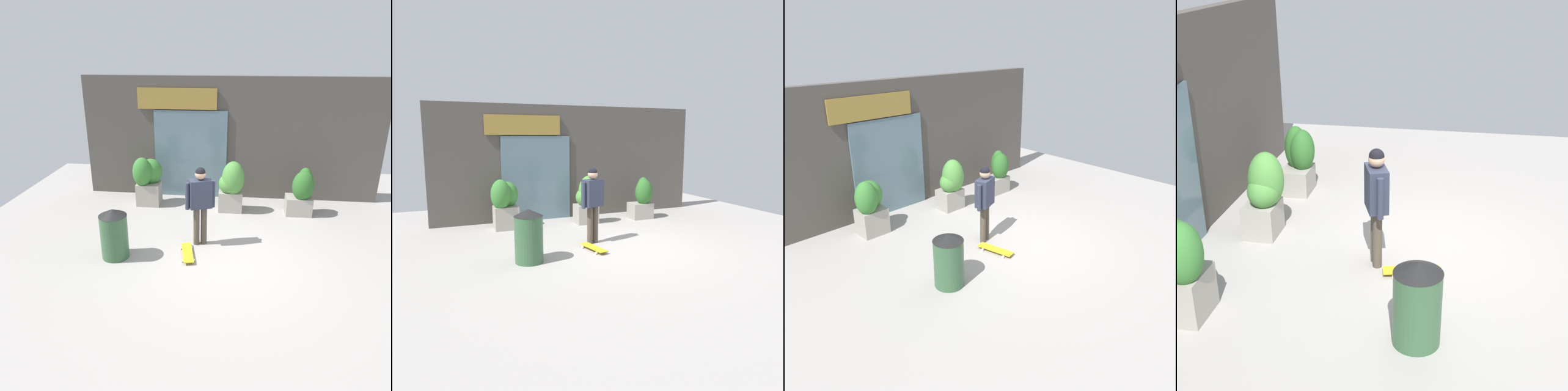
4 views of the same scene
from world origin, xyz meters
TOP-DOWN VIEW (x-y plane):
  - ground_plane at (0.00, 0.00)m, footprint 12.00×12.00m
  - building_facade at (-0.06, 3.46)m, footprint 8.00×0.31m
  - skateboarder at (-0.53, 0.53)m, footprint 0.60×0.40m
  - skateboard at (-0.74, 0.01)m, footprint 0.36×0.82m
  - planter_box_left at (0.10, 2.35)m, footprint 0.64×0.60m
  - planter_box_right at (1.83, 2.34)m, footprint 0.64×0.56m
  - planter_box_mid at (-2.14, 2.59)m, footprint 0.73×0.70m
  - trash_bin at (-2.17, -0.19)m, footprint 0.55×0.55m

SIDE VIEW (x-z plane):
  - ground_plane at x=0.00m, z-range 0.00..0.00m
  - skateboard at x=-0.74m, z-range 0.02..0.10m
  - trash_bin at x=-2.17m, z-range 0.00..1.04m
  - planter_box_right at x=1.83m, z-range 0.01..1.22m
  - planter_box_mid at x=-2.14m, z-range 0.05..1.37m
  - planter_box_left at x=0.10m, z-range 0.05..1.38m
  - skateboarder at x=-0.53m, z-range 0.20..1.91m
  - building_facade at x=-0.06m, z-range -0.01..3.27m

